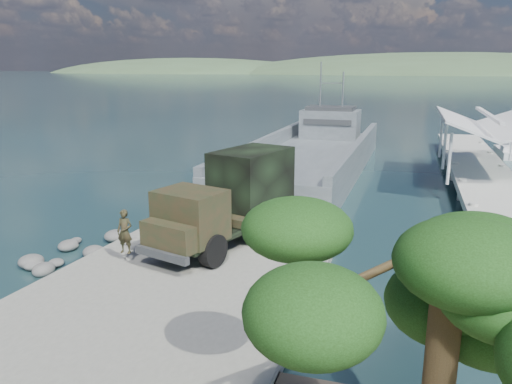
{
  "coord_description": "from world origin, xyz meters",
  "views": [
    {
      "loc": [
        7.82,
        -17.45,
        8.36
      ],
      "look_at": [
        0.67,
        6.0,
        2.16
      ],
      "focal_mm": 35.0,
      "sensor_mm": 36.0,
      "label": 1
    }
  ],
  "objects_px": {
    "landing_craft": "(310,162)",
    "overhang_tree": "(417,287)",
    "sailboat_near": "(507,153)",
    "military_truck": "(233,198)",
    "pier": "(485,169)",
    "soldier": "(125,241)"
  },
  "relations": [
    {
      "from": "soldier",
      "to": "pier",
      "type": "bearing_deg",
      "value": 49.66
    },
    {
      "from": "sailboat_near",
      "to": "pier",
      "type": "bearing_deg",
      "value": -106.11
    },
    {
      "from": "military_truck",
      "to": "sailboat_near",
      "type": "xyz_separation_m",
      "value": [
        16.68,
        31.12,
        -2.15
      ]
    },
    {
      "from": "landing_craft",
      "to": "sailboat_near",
      "type": "relative_size",
      "value": 4.89
    },
    {
      "from": "landing_craft",
      "to": "soldier",
      "type": "height_order",
      "value": "landing_craft"
    },
    {
      "from": "pier",
      "to": "sailboat_near",
      "type": "xyz_separation_m",
      "value": [
        4.06,
        15.69,
        -1.25
      ]
    },
    {
      "from": "landing_craft",
      "to": "military_truck",
      "type": "xyz_separation_m",
      "value": [
        -0.0,
        -18.55,
        1.73
      ]
    },
    {
      "from": "pier",
      "to": "overhang_tree",
      "type": "height_order",
      "value": "overhang_tree"
    },
    {
      "from": "military_truck",
      "to": "overhang_tree",
      "type": "relative_size",
      "value": 1.37
    },
    {
      "from": "landing_craft",
      "to": "overhang_tree",
      "type": "height_order",
      "value": "landing_craft"
    },
    {
      "from": "soldier",
      "to": "overhang_tree",
      "type": "height_order",
      "value": "overhang_tree"
    },
    {
      "from": "sailboat_near",
      "to": "military_truck",
      "type": "bearing_deg",
      "value": -119.79
    },
    {
      "from": "landing_craft",
      "to": "overhang_tree",
      "type": "bearing_deg",
      "value": -74.93
    },
    {
      "from": "military_truck",
      "to": "pier",
      "type": "bearing_deg",
      "value": 66.99
    },
    {
      "from": "pier",
      "to": "landing_craft",
      "type": "bearing_deg",
      "value": 166.11
    },
    {
      "from": "military_truck",
      "to": "overhang_tree",
      "type": "distance_m",
      "value": 15.09
    },
    {
      "from": "military_truck",
      "to": "overhang_tree",
      "type": "bearing_deg",
      "value": -42.32
    },
    {
      "from": "military_truck",
      "to": "soldier",
      "type": "bearing_deg",
      "value": -114.37
    },
    {
      "from": "pier",
      "to": "military_truck",
      "type": "bearing_deg",
      "value": -129.28
    },
    {
      "from": "pier",
      "to": "overhang_tree",
      "type": "xyz_separation_m",
      "value": [
        -4.85,
        -28.16,
        3.22
      ]
    },
    {
      "from": "sailboat_near",
      "to": "soldier",
      "type": "bearing_deg",
      "value": -121.35
    },
    {
      "from": "soldier",
      "to": "sailboat_near",
      "type": "bearing_deg",
      "value": 59.46
    }
  ]
}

